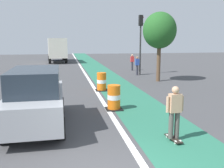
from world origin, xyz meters
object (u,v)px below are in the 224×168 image
object	(u,v)px
delivery_truck_down_block	(57,48)
street_tree_sidewalk	(160,31)
traffic_barrel_mid	(102,82)
pedestrian_crossing	(132,62)
skateboarder_on_lane	(175,112)
traffic_barrel_front	(114,98)
parked_suv_nearest	(36,97)
traffic_light_corner	(141,34)
pedestrian_waiting	(137,65)

from	to	relation	value
delivery_truck_down_block	street_tree_sidewalk	size ratio (longest dim) A/B	1.55
traffic_barrel_mid	pedestrian_crossing	xyz separation A→B (m)	(4.48, 9.44, 0.33)
skateboarder_on_lane	street_tree_sidewalk	distance (m)	11.60
delivery_truck_down_block	street_tree_sidewalk	world-z (taller)	street_tree_sidewalk
traffic_barrel_front	traffic_barrel_mid	world-z (taller)	same
traffic_barrel_mid	street_tree_sidewalk	bearing A→B (deg)	29.94
skateboarder_on_lane	street_tree_sidewalk	xyz separation A→B (m)	(3.59, 10.68, 2.76)
parked_suv_nearest	traffic_barrel_front	world-z (taller)	parked_suv_nearest
traffic_light_corner	pedestrian_waiting	distance (m)	2.68
parked_suv_nearest	traffic_barrel_front	bearing A→B (deg)	26.85
traffic_light_corner	street_tree_sidewalk	xyz separation A→B (m)	(0.27, -3.73, 0.17)
traffic_barrel_mid	pedestrian_waiting	size ratio (longest dim) A/B	0.68
parked_suv_nearest	street_tree_sidewalk	distance (m)	11.83
traffic_barrel_front	delivery_truck_down_block	size ratio (longest dim) A/B	0.14
pedestrian_crossing	street_tree_sidewalk	world-z (taller)	street_tree_sidewalk
traffic_barrel_front	pedestrian_waiting	bearing A→B (deg)	68.40
skateboarder_on_lane	parked_suv_nearest	world-z (taller)	parked_suv_nearest
traffic_light_corner	pedestrian_crossing	xyz separation A→B (m)	(0.12, 3.05, -2.64)
traffic_barrel_front	pedestrian_waiting	world-z (taller)	pedestrian_waiting
skateboarder_on_lane	parked_suv_nearest	size ratio (longest dim) A/B	0.37
skateboarder_on_lane	traffic_light_corner	size ratio (longest dim) A/B	0.33
skateboarder_on_lane	traffic_barrel_mid	distance (m)	8.09
traffic_barrel_mid	delivery_truck_down_block	xyz separation A→B (m)	(-3.12, 20.76, 1.31)
parked_suv_nearest	street_tree_sidewalk	bearing A→B (deg)	47.38
pedestrian_crossing	pedestrian_waiting	distance (m)	3.38
traffic_barrel_front	traffic_light_corner	world-z (taller)	traffic_light_corner
traffic_barrel_front	traffic_light_corner	size ratio (longest dim) A/B	0.21
parked_suv_nearest	pedestrian_waiting	xyz separation A→B (m)	(7.20, 11.92, -0.17)
skateboarder_on_lane	traffic_barrel_front	bearing A→B (deg)	106.51
traffic_barrel_mid	pedestrian_waiting	world-z (taller)	pedestrian_waiting
parked_suv_nearest	delivery_truck_down_block	xyz separation A→B (m)	(0.08, 26.59, 0.81)
delivery_truck_down_block	parked_suv_nearest	bearing A→B (deg)	-90.16
traffic_barrel_front	street_tree_sidewalk	size ratio (longest dim) A/B	0.22
traffic_barrel_mid	street_tree_sidewalk	distance (m)	6.18
street_tree_sidewalk	pedestrian_crossing	bearing A→B (deg)	91.20
traffic_barrel_mid	pedestrian_crossing	world-z (taller)	pedestrian_crossing
traffic_light_corner	parked_suv_nearest	bearing A→B (deg)	-121.71
traffic_light_corner	skateboarder_on_lane	bearing A→B (deg)	-102.99
parked_suv_nearest	delivery_truck_down_block	size ratio (longest dim) A/B	0.60
pedestrian_waiting	street_tree_sidewalk	bearing A→B (deg)	-79.93
traffic_barrel_mid	delivery_truck_down_block	size ratio (longest dim) A/B	0.14
traffic_barrel_front	traffic_barrel_mid	size ratio (longest dim) A/B	1.00
skateboarder_on_lane	traffic_barrel_front	distance (m)	3.94
traffic_light_corner	pedestrian_crossing	world-z (taller)	traffic_light_corner
street_tree_sidewalk	traffic_barrel_mid	bearing A→B (deg)	-150.06
parked_suv_nearest	pedestrian_waiting	distance (m)	13.93
delivery_truck_down_block	street_tree_sidewalk	xyz separation A→B (m)	(7.74, -18.10, 1.82)
traffic_barrel_front	delivery_truck_down_block	distance (m)	25.23
skateboarder_on_lane	pedestrian_waiting	xyz separation A→B (m)	(2.98, 14.10, -0.05)
traffic_barrel_mid	traffic_light_corner	size ratio (longest dim) A/B	0.21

